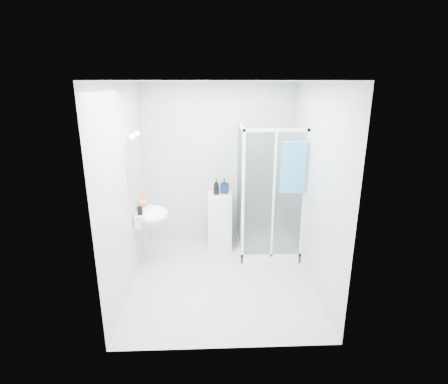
{
  "coord_description": "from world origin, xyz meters",
  "views": [
    {
      "loc": [
        -0.14,
        -4.21,
        2.58
      ],
      "look_at": [
        0.05,
        0.35,
        1.15
      ],
      "focal_mm": 28.0,
      "sensor_mm": 36.0,
      "label": 1
    }
  ],
  "objects_px": {
    "wall_basin": "(151,215)",
    "hand_towel": "(293,166)",
    "shampoo_bottle_a": "(216,187)",
    "soap_dispenser_orange": "(143,201)",
    "storage_cabinet": "(220,221)",
    "soap_dispenser_black": "(140,209)",
    "shampoo_bottle_b": "(225,186)",
    "shower_enclosure": "(263,227)"
  },
  "relations": [
    {
      "from": "shampoo_bottle_a",
      "to": "shampoo_bottle_b",
      "type": "height_order",
      "value": "shampoo_bottle_a"
    },
    {
      "from": "soap_dispenser_black",
      "to": "storage_cabinet",
      "type": "bearing_deg",
      "value": 33.1
    },
    {
      "from": "hand_towel",
      "to": "shampoo_bottle_a",
      "type": "distance_m",
      "value": 1.3
    },
    {
      "from": "shampoo_bottle_a",
      "to": "soap_dispenser_orange",
      "type": "height_order",
      "value": "shampoo_bottle_a"
    },
    {
      "from": "shower_enclosure",
      "to": "shampoo_bottle_a",
      "type": "distance_m",
      "value": 0.95
    },
    {
      "from": "shampoo_bottle_a",
      "to": "soap_dispenser_orange",
      "type": "relative_size",
      "value": 1.44
    },
    {
      "from": "soap_dispenser_orange",
      "to": "shower_enclosure",
      "type": "bearing_deg",
      "value": 5.71
    },
    {
      "from": "soap_dispenser_black",
      "to": "shampoo_bottle_b",
      "type": "bearing_deg",
      "value": 33.18
    },
    {
      "from": "hand_towel",
      "to": "storage_cabinet",
      "type": "bearing_deg",
      "value": 146.43
    },
    {
      "from": "storage_cabinet",
      "to": "hand_towel",
      "type": "xyz_separation_m",
      "value": [
        0.98,
        -0.65,
        1.05
      ]
    },
    {
      "from": "shower_enclosure",
      "to": "shampoo_bottle_b",
      "type": "distance_m",
      "value": 0.87
    },
    {
      "from": "storage_cabinet",
      "to": "soap_dispenser_orange",
      "type": "bearing_deg",
      "value": -156.6
    },
    {
      "from": "shower_enclosure",
      "to": "shampoo_bottle_b",
      "type": "xyz_separation_m",
      "value": [
        -0.58,
        0.3,
        0.58
      ]
    },
    {
      "from": "wall_basin",
      "to": "shampoo_bottle_a",
      "type": "relative_size",
      "value": 2.23
    },
    {
      "from": "shampoo_bottle_b",
      "to": "soap_dispenser_black",
      "type": "relative_size",
      "value": 1.58
    },
    {
      "from": "shampoo_bottle_a",
      "to": "soap_dispenser_black",
      "type": "xyz_separation_m",
      "value": [
        -1.06,
        -0.72,
        -0.1
      ]
    },
    {
      "from": "shampoo_bottle_b",
      "to": "soap_dispenser_black",
      "type": "xyz_separation_m",
      "value": [
        -1.19,
        -0.78,
        -0.09
      ]
    },
    {
      "from": "wall_basin",
      "to": "storage_cabinet",
      "type": "xyz_separation_m",
      "value": [
        1.0,
        0.56,
        -0.34
      ]
    },
    {
      "from": "soap_dispenser_black",
      "to": "shampoo_bottle_a",
      "type": "bearing_deg",
      "value": 34.06
    },
    {
      "from": "hand_towel",
      "to": "shampoo_bottle_a",
      "type": "bearing_deg",
      "value": 148.47
    },
    {
      "from": "shower_enclosure",
      "to": "shampoo_bottle_a",
      "type": "height_order",
      "value": "shower_enclosure"
    },
    {
      "from": "shower_enclosure",
      "to": "soap_dispenser_orange",
      "type": "distance_m",
      "value": 1.86
    },
    {
      "from": "shampoo_bottle_b",
      "to": "soap_dispenser_black",
      "type": "height_order",
      "value": "shampoo_bottle_b"
    },
    {
      "from": "wall_basin",
      "to": "shampoo_bottle_a",
      "type": "xyz_separation_m",
      "value": [
        0.94,
        0.55,
        0.24
      ]
    },
    {
      "from": "shampoo_bottle_a",
      "to": "soap_dispenser_orange",
      "type": "bearing_deg",
      "value": -158.91
    },
    {
      "from": "shower_enclosure",
      "to": "hand_towel",
      "type": "relative_size",
      "value": 2.78
    },
    {
      "from": "hand_towel",
      "to": "soap_dispenser_black",
      "type": "bearing_deg",
      "value": -177.8
    },
    {
      "from": "shampoo_bottle_b",
      "to": "hand_towel",
      "type": "bearing_deg",
      "value": -37.66
    },
    {
      "from": "shampoo_bottle_b",
      "to": "soap_dispenser_orange",
      "type": "distance_m",
      "value": 1.29
    },
    {
      "from": "soap_dispenser_black",
      "to": "hand_towel",
      "type": "bearing_deg",
      "value": 2.2
    },
    {
      "from": "wall_basin",
      "to": "shampoo_bottle_b",
      "type": "xyz_separation_m",
      "value": [
        1.07,
        0.61,
        0.23
      ]
    },
    {
      "from": "wall_basin",
      "to": "hand_towel",
      "type": "distance_m",
      "value": 2.1
    },
    {
      "from": "storage_cabinet",
      "to": "soap_dispenser_orange",
      "type": "distance_m",
      "value": 1.3
    },
    {
      "from": "soap_dispenser_orange",
      "to": "shampoo_bottle_b",
      "type": "bearing_deg",
      "value": 21.59
    },
    {
      "from": "hand_towel",
      "to": "soap_dispenser_orange",
      "type": "distance_m",
      "value": 2.18
    },
    {
      "from": "shower_enclosure",
      "to": "storage_cabinet",
      "type": "xyz_separation_m",
      "value": [
        -0.65,
        0.25,
        0.01
      ]
    },
    {
      "from": "soap_dispenser_orange",
      "to": "storage_cabinet",
      "type": "bearing_deg",
      "value": 20.65
    },
    {
      "from": "wall_basin",
      "to": "hand_towel",
      "type": "relative_size",
      "value": 0.78
    },
    {
      "from": "shampoo_bottle_a",
      "to": "soap_dispenser_black",
      "type": "distance_m",
      "value": 1.28
    },
    {
      "from": "shower_enclosure",
      "to": "wall_basin",
      "type": "bearing_deg",
      "value": -169.19
    },
    {
      "from": "wall_basin",
      "to": "storage_cabinet",
      "type": "bearing_deg",
      "value": 29.32
    },
    {
      "from": "storage_cabinet",
      "to": "shampoo_bottle_a",
      "type": "distance_m",
      "value": 0.58
    }
  ]
}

